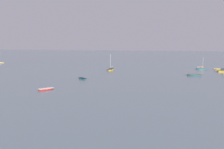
# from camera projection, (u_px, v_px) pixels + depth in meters

# --- Properties ---
(rowboat_moored_0) EXTENTS (3.32, 2.81, 0.52)m
(rowboat_moored_0) POSITION_uv_depth(u_px,v_px,m) (82.00, 79.00, 62.85)
(rowboat_moored_0) COLOR #197084
(rowboat_moored_0) RESTS_ON ground
(rowboat_moored_1) EXTENTS (4.06, 1.98, 0.61)m
(rowboat_moored_1) POSITION_uv_depth(u_px,v_px,m) (219.00, 69.00, 88.01)
(rowboat_moored_1) COLOR gold
(rowboat_moored_1) RESTS_ON ground
(rowboat_moored_3) EXTENTS (4.57, 1.60, 0.72)m
(rowboat_moored_3) POSITION_uv_depth(u_px,v_px,m) (194.00, 75.00, 70.08)
(rowboat_moored_3) COLOR #197084
(rowboat_moored_3) RESTS_ON ground
(sailboat_moored_1) EXTENTS (4.74, 2.68, 5.07)m
(sailboat_moored_1) POSITION_uv_depth(u_px,v_px,m) (202.00, 69.00, 88.26)
(sailboat_moored_1) COLOR #197084
(sailboat_moored_1) RESTS_ON ground
(sailboat_moored_2) EXTENTS (2.19, 5.89, 6.47)m
(sailboat_moored_2) POSITION_uv_depth(u_px,v_px,m) (111.00, 70.00, 84.92)
(sailboat_moored_2) COLOR gold
(sailboat_moored_2) RESTS_ON ground
(motorboat_moored_0) EXTENTS (5.66, 2.88, 2.05)m
(motorboat_moored_0) POSITION_uv_depth(u_px,v_px,m) (223.00, 71.00, 79.01)
(motorboat_moored_0) COLOR gold
(motorboat_moored_0) RESTS_ON ground
(rowboat_moored_5) EXTENTS (3.69, 2.61, 0.55)m
(rowboat_moored_5) POSITION_uv_depth(u_px,v_px,m) (1.00, 63.00, 121.25)
(rowboat_moored_5) COLOR gold
(rowboat_moored_5) RESTS_ON ground
(rowboat_moored_6) EXTENTS (2.83, 3.50, 0.54)m
(rowboat_moored_6) POSITION_uv_depth(u_px,v_px,m) (46.00, 89.00, 47.60)
(rowboat_moored_6) COLOR red
(rowboat_moored_6) RESTS_ON ground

